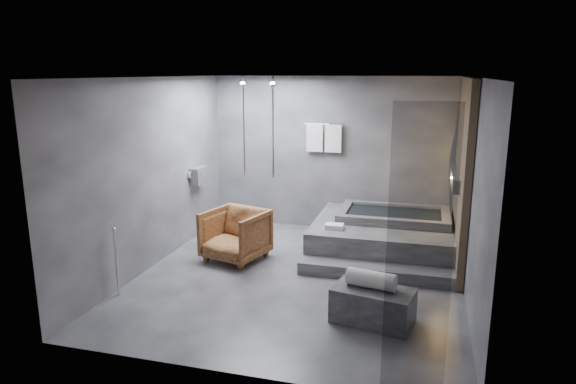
% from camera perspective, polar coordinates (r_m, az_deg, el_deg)
% --- Properties ---
extents(room, '(5.00, 5.04, 2.82)m').
position_cam_1_polar(room, '(7.12, 4.87, 3.95)').
color(room, '#313134').
rests_on(room, ground).
extents(tub_deck, '(2.20, 2.00, 0.50)m').
position_cam_1_polar(tub_deck, '(8.55, 10.49, -4.85)').
color(tub_deck, '#373739').
rests_on(tub_deck, ground).
extents(tub_step, '(2.20, 0.36, 0.18)m').
position_cam_1_polar(tub_step, '(7.50, 9.64, -8.75)').
color(tub_step, '#373739').
rests_on(tub_step, ground).
extents(concrete_bench, '(1.00, 0.68, 0.41)m').
position_cam_1_polar(concrete_bench, '(6.22, 9.41, -12.33)').
color(concrete_bench, '#2E2E31').
rests_on(concrete_bench, ground).
extents(driftwood_chair, '(1.06, 1.07, 0.80)m').
position_cam_1_polar(driftwood_chair, '(8.04, -5.87, -4.76)').
color(driftwood_chair, '#4A2712').
rests_on(driftwood_chair, ground).
extents(rolled_towel, '(0.60, 0.31, 0.21)m').
position_cam_1_polar(rolled_towel, '(6.13, 9.22, -9.56)').
color(rolled_towel, white).
rests_on(rolled_towel, concrete_bench).
extents(deck_towel, '(0.28, 0.21, 0.07)m').
position_cam_1_polar(deck_towel, '(7.99, 5.18, -3.82)').
color(deck_towel, white).
rests_on(deck_towel, tub_deck).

